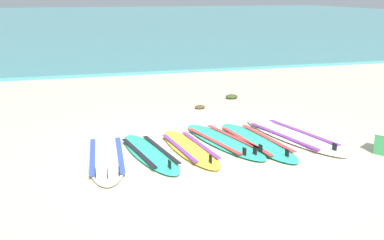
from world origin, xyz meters
TOP-DOWN VIEW (x-y plane):
  - ground_plane at (0.00, 0.00)m, footprint 80.00×80.00m
  - sea at (0.00, 37.35)m, footprint 80.00×60.00m
  - surfboard_0 at (-1.51, 0.31)m, footprint 0.74×2.30m
  - surfboard_1 at (-0.84, 0.32)m, footprint 0.85×2.08m
  - surfboard_2 at (-0.19, 0.36)m, footprint 0.74×2.07m
  - surfboard_3 at (0.45, 0.57)m, footprint 1.07×2.27m
  - surfboard_4 at (0.97, 0.40)m, footprint 0.85×2.32m
  - surfboard_5 at (1.69, 0.51)m, footprint 1.19×2.53m
  - seaweed_clump_near_shoreline at (1.73, 3.62)m, footprint 0.29×0.23m
  - seaweed_clump_mid_sand at (0.74, 2.90)m, footprint 0.23×0.18m

SIDE VIEW (x-z plane):
  - ground_plane at x=0.00m, z-range 0.00..0.00m
  - surfboard_5 at x=1.69m, z-range -0.05..0.13m
  - surfboard_4 at x=0.97m, z-range -0.05..0.13m
  - surfboard_1 at x=-0.84m, z-range -0.05..0.13m
  - surfboard_2 at x=-0.19m, z-range -0.05..0.13m
  - surfboard_0 at x=-1.51m, z-range -0.05..0.13m
  - surfboard_3 at x=0.45m, z-range -0.05..0.13m
  - seaweed_clump_mid_sand at x=0.74m, z-range 0.00..0.08m
  - sea at x=0.00m, z-range 0.00..0.10m
  - seaweed_clump_near_shoreline at x=1.73m, z-range 0.00..0.10m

